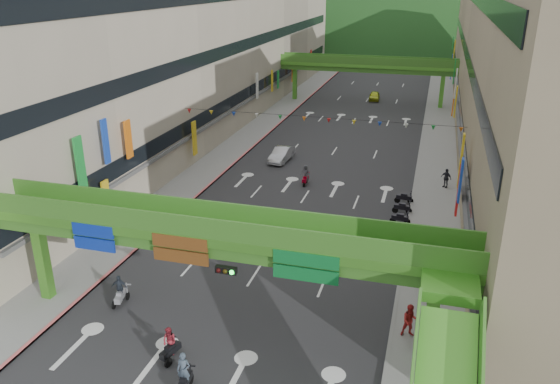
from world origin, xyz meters
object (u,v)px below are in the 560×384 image
at_px(scooter_rider_near, 184,374).
at_px(car_silver, 282,154).
at_px(car_yellow, 374,96).
at_px(overpass_near, 229,251).
at_px(scooter_rider_mid, 170,344).
at_px(pedestrian_red, 410,323).

relative_size(scooter_rider_near, car_silver, 0.48).
xyz_separation_m(scooter_rider_near, car_yellow, (0.79, 66.97, -0.32)).
height_order(overpass_near, scooter_rider_mid, overpass_near).
bearing_deg(scooter_rider_mid, scooter_rider_near, -48.34).
height_order(car_silver, pedestrian_red, pedestrian_red).
height_order(overpass_near, car_silver, overpass_near).
xyz_separation_m(overpass_near, scooter_rider_near, (-0.68, -4.38, -4.22)).
bearing_deg(scooter_rider_mid, car_silver, 95.79).
bearing_deg(pedestrian_red, overpass_near, -177.74).
relative_size(overpass_near, car_yellow, 7.20).
xyz_separation_m(overpass_near, car_silver, (-5.60, 29.62, -4.48)).
distance_m(car_yellow, pedestrian_red, 60.64).
bearing_deg(overpass_near, scooter_rider_mid, -132.88).
bearing_deg(pedestrian_red, car_yellow, 84.69).
distance_m(overpass_near, pedestrian_red, 10.37).
xyz_separation_m(scooter_rider_mid, car_yellow, (2.45, 65.11, -0.30)).
relative_size(overpass_near, scooter_rider_near, 13.32).
distance_m(scooter_rider_near, pedestrian_red, 12.01).
xyz_separation_m(car_yellow, pedestrian_red, (8.98, -59.97, 0.27)).
xyz_separation_m(overpass_near, scooter_rider_mid, (-2.34, -2.52, -4.25)).
xyz_separation_m(car_silver, pedestrian_red, (14.68, -27.00, 0.20)).
bearing_deg(scooter_rider_near, scooter_rider_mid, 131.66).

